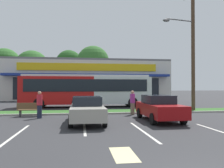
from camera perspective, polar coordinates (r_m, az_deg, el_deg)
name	(u,v)px	position (r m, az deg, el deg)	size (l,w,h in m)	color
grass_median	(115,111)	(18.29, 0.82, -6.94)	(56.00, 2.20, 0.12)	#2D5B23
curb_lip	(118,113)	(17.09, 1.45, -7.38)	(56.00, 0.24, 0.12)	#99968C
parking_stripe_0	(15,135)	(10.55, -23.22, -11.76)	(0.12, 4.80, 0.01)	silver
parking_stripe_1	(84,126)	(11.92, -7.01, -10.53)	(0.12, 4.80, 0.01)	silver
parking_stripe_2	(143,131)	(10.67, 7.77, -11.69)	(0.12, 4.80, 0.01)	silver
lot_arrow	(124,154)	(7.12, 2.93, -17.27)	(0.70, 1.60, 0.01)	beige
storefront_building	(88,80)	(40.17, -6.14, 0.93)	(25.94, 13.66, 6.43)	beige
tree_far_left	(5,64)	(53.70, -25.47, 4.55)	(6.77, 6.77, 10.34)	#473323
tree_left	(32,67)	(48.25, -19.56, 4.07)	(6.64, 6.64, 9.39)	#473323
tree_mid_left	(69,63)	(51.03, -10.81, 5.17)	(5.79, 5.79, 10.21)	#473323
tree_mid	(93,62)	(47.24, -4.81, 5.51)	(6.75, 6.75, 10.58)	#473323
utility_pole	(192,45)	(20.25, 19.47, 9.35)	(3.14, 2.38, 10.44)	#4C3826
city_bus	(87,90)	(23.07, -6.33, -1.41)	(12.91, 2.67, 3.25)	#B71414
bus_stop_bench	(29,109)	(16.64, -20.14, -5.97)	(1.60, 0.45, 0.95)	brown
car_0	(159,108)	(13.91, 11.80, -5.88)	(1.92, 4.47, 1.53)	maroon
car_1	(75,97)	(28.41, -9.34, -3.33)	(4.30, 1.90, 1.44)	navy
car_2	(87,109)	(12.93, -6.32, -6.38)	(1.92, 4.62, 1.48)	#9E998C
pedestrian_by_pole	(133,103)	(16.63, 5.20, -4.70)	(0.36, 0.36, 1.76)	#726651
pedestrian_mid	(40,105)	(15.42, -17.83, -4.99)	(0.35, 0.35, 1.76)	#1E2338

